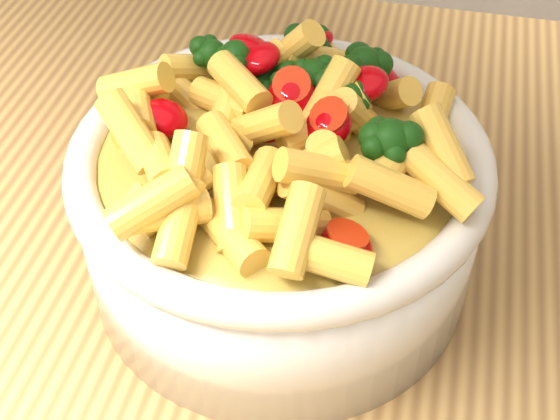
# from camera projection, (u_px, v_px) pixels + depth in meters

# --- Properties ---
(table) EXTENTS (1.20, 0.80, 0.90)m
(table) POSITION_uv_depth(u_px,v_px,m) (430.00, 405.00, 0.58)
(table) COLOR tan
(table) RESTS_ON ground
(serving_bowl) EXTENTS (0.26, 0.26, 0.11)m
(serving_bowl) POSITION_uv_depth(u_px,v_px,m) (280.00, 208.00, 0.50)
(serving_bowl) COLOR silver
(serving_bowl) RESTS_ON table
(pasta_salad) EXTENTS (0.20, 0.20, 0.05)m
(pasta_salad) POSITION_uv_depth(u_px,v_px,m) (280.00, 123.00, 0.45)
(pasta_salad) COLOR #FFCB50
(pasta_salad) RESTS_ON serving_bowl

